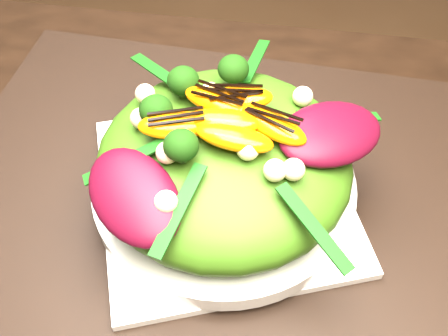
# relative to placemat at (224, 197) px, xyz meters

# --- Properties ---
(placemat) EXTENTS (0.57, 0.45, 0.00)m
(placemat) POSITION_rel_placemat_xyz_m (0.00, 0.00, 0.00)
(placemat) COLOR black
(placemat) RESTS_ON dining_table
(plate_base) EXTENTS (0.29, 0.29, 0.01)m
(plate_base) POSITION_rel_placemat_xyz_m (0.00, 0.00, 0.01)
(plate_base) COLOR white
(plate_base) RESTS_ON placemat
(salad_bowl) EXTENTS (0.30, 0.30, 0.02)m
(salad_bowl) POSITION_rel_placemat_xyz_m (0.00, 0.00, 0.02)
(salad_bowl) COLOR silver
(salad_bowl) RESTS_ON plate_base
(lettuce_mound) EXTENTS (0.29, 0.29, 0.08)m
(lettuce_mound) POSITION_rel_placemat_xyz_m (0.00, 0.00, 0.06)
(lettuce_mound) COLOR #375E11
(lettuce_mound) RESTS_ON salad_bowl
(radicchio_leaf) EXTENTS (0.11, 0.11, 0.02)m
(radicchio_leaf) POSITION_rel_placemat_xyz_m (0.09, 0.01, 0.09)
(radicchio_leaf) COLOR #3D0614
(radicchio_leaf) RESTS_ON lettuce_mound
(orange_segment) EXTENTS (0.07, 0.05, 0.02)m
(orange_segment) POSITION_rel_placemat_xyz_m (-0.02, 0.02, 0.10)
(orange_segment) COLOR orange
(orange_segment) RESTS_ON lettuce_mound
(broccoli_floret) EXTENTS (0.05, 0.05, 0.04)m
(broccoli_floret) POSITION_rel_placemat_xyz_m (-0.06, 0.02, 0.11)
(broccoli_floret) COLOR #11360A
(broccoli_floret) RESTS_ON lettuce_mound
(macadamia_nut) EXTENTS (0.02, 0.02, 0.02)m
(macadamia_nut) POSITION_rel_placemat_xyz_m (0.02, -0.03, 0.10)
(macadamia_nut) COLOR beige
(macadamia_nut) RESTS_ON lettuce_mound
(balsamic_drizzle) EXTENTS (0.05, 0.03, 0.00)m
(balsamic_drizzle) POSITION_rel_placemat_xyz_m (-0.02, 0.02, 0.11)
(balsamic_drizzle) COLOR black
(balsamic_drizzle) RESTS_ON orange_segment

